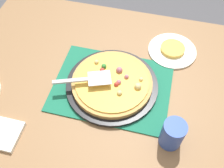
{
  "coord_description": "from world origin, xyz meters",
  "views": [
    {
      "loc": [
        0.14,
        -0.59,
        1.63
      ],
      "look_at": [
        0.0,
        0.0,
        0.77
      ],
      "focal_mm": 40.92,
      "sensor_mm": 36.0,
      "label": 1
    }
  ],
  "objects": [
    {
      "name": "pizza_pan",
      "position": [
        0.0,
        0.0,
        0.76
      ],
      "size": [
        0.38,
        0.38,
        0.01
      ],
      "primitive_type": "cylinder",
      "color": "black",
      "rests_on": "placemat"
    },
    {
      "name": "pizza_server",
      "position": [
        -0.09,
        -0.03,
        0.82
      ],
      "size": [
        0.23,
        0.12,
        0.01
      ],
      "color": "silver",
      "rests_on": "pizza"
    },
    {
      "name": "placemat",
      "position": [
        0.0,
        0.0,
        0.75
      ],
      "size": [
        0.48,
        0.36,
        0.01
      ],
      "primitive_type": "cube",
      "color": "#196B4C",
      "rests_on": "dining_table"
    },
    {
      "name": "napkin_stack",
      "position": [
        -0.33,
        -0.3,
        0.76
      ],
      "size": [
        0.12,
        0.12,
        0.02
      ],
      "primitive_type": "cube",
      "color": "white",
      "rests_on": "dining_table"
    },
    {
      "name": "pizza",
      "position": [
        0.0,
        0.0,
        0.78
      ],
      "size": [
        0.33,
        0.33,
        0.05
      ],
      "color": "tan",
      "rests_on": "pizza_pan"
    },
    {
      "name": "dining_table",
      "position": [
        0.0,
        0.0,
        0.64
      ],
      "size": [
        1.4,
        1.0,
        0.75
      ],
      "color": "olive",
      "rests_on": "ground_plane"
    },
    {
      "name": "served_slice_left",
      "position": [
        0.22,
        0.26,
        0.77
      ],
      "size": [
        0.11,
        0.11,
        0.02
      ],
      "primitive_type": "cylinder",
      "color": "#EAB747",
      "rests_on": "plate_near_left"
    },
    {
      "name": "plate_near_left",
      "position": [
        0.22,
        0.26,
        0.76
      ],
      "size": [
        0.22,
        0.22,
        0.01
      ],
      "primitive_type": "cylinder",
      "color": "white",
      "rests_on": "dining_table"
    },
    {
      "name": "cup_near",
      "position": [
        0.26,
        -0.18,
        0.81
      ],
      "size": [
        0.08,
        0.08,
        0.12
      ],
      "primitive_type": "cylinder",
      "color": "#3351AD",
      "rests_on": "dining_table"
    },
    {
      "name": "ground_plane",
      "position": [
        0.0,
        0.0,
        0.0
      ],
      "size": [
        8.0,
        8.0,
        0.0
      ],
      "primitive_type": "plane",
      "color": "#4C4C51"
    }
  ]
}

